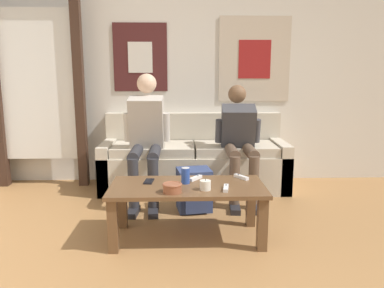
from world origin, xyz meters
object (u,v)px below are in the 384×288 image
Objects in this scene: couch at (194,162)px; person_seated_adult at (146,133)px; backpack at (194,191)px; drink_can_blue at (186,176)px; game_controller_near_right at (195,178)px; game_controller_far_center at (241,177)px; game_controller_near_left at (226,188)px; cell_phone at (149,181)px; coffee_table at (187,195)px; person_seated_teen at (239,137)px; pillar_candle at (205,185)px; ceramic_bowl at (172,187)px.

person_seated_adult is at bearing -142.94° from couch.
backpack is 0.63m from drink_can_blue.
game_controller_near_right is (-0.01, -0.44, 0.25)m from backpack.
person_seated_adult is at bearing 137.30° from game_controller_far_center.
game_controller_near_left is 1.04× the size of cell_phone.
coffee_table is 0.93× the size of person_seated_adult.
person_seated_adult is 1.10× the size of person_seated_teen.
game_controller_near_left is at bearing -0.63° from pillar_candle.
person_seated_adult reaches higher than game_controller_near_right.
game_controller_far_center reaches higher than cell_phone.
person_seated_adult is 0.95m from game_controller_near_right.
couch is 1.29m from cell_phone.
person_seated_adult is 0.89m from cell_phone.
ceramic_bowl is 1.73× the size of pillar_candle.
ceramic_bowl is 1.15× the size of drink_can_blue.
drink_can_blue is at bearing -99.09° from backpack.
coffee_table is 1.03× the size of person_seated_teen.
drink_can_blue is at bearing -95.02° from couch.
coffee_table is at bearing -119.33° from person_seated_teen.
person_seated_teen is (0.44, -0.35, 0.34)m from couch.
game_controller_far_center is (0.34, -1.14, 0.15)m from couch.
couch is 13.59× the size of game_controller_near_left.
game_controller_near_left is at bearing -51.85° from game_controller_near_right.
pillar_candle is 0.58× the size of cell_phone.
backpack is at bearing -36.61° from person_seated_adult.
drink_can_blue reaches higher than game_controller_near_right.
game_controller_near_left and game_controller_far_center have the same top height.
ceramic_bowl is at bearing -122.66° from coffee_table.
pillar_candle is at bearing -85.60° from backpack.
person_seated_teen reaches higher than ceramic_bowl.
game_controller_near_left reaches higher than backpack.
game_controller_near_right is at bearing 8.77° from cell_phone.
couch is 0.73m from backpack.
pillar_candle is at bearing -26.30° from cell_phone.
coffee_table is 8.52× the size of game_controller_far_center.
backpack is 2.77× the size of cell_phone.
ceramic_bowl is 1.03× the size of game_controller_far_center.
person_seated_teen is 0.96m from game_controller_near_right.
backpack is 0.76m from pillar_candle.
coffee_table is at bearing -17.75° from cell_phone.
game_controller_near_left is at bearing -82.76° from couch.
ceramic_bowl is (-0.11, -0.17, 0.11)m from coffee_table.
drink_can_blue is (0.38, -0.89, -0.19)m from person_seated_adult.
game_controller_near_left is (0.21, -0.71, 0.25)m from backpack.
pillar_candle is (-0.41, -1.08, -0.17)m from person_seated_teen.
person_seated_teen is at bearing 58.69° from drink_can_blue.
game_controller_near_left is at bearing -20.22° from cell_phone.
person_seated_adult is at bearing 96.32° from cell_phone.
coffee_table reaches higher than backpack.
drink_can_blue is at bearing -164.49° from game_controller_far_center.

